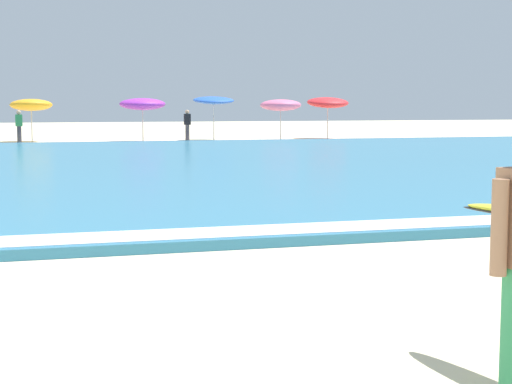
# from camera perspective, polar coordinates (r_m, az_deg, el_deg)

# --- Properties ---
(sea) EXTENTS (120.00, 28.00, 0.14)m
(sea) POSITION_cam_1_polar(r_m,az_deg,el_deg) (23.95, -17.11, 1.65)
(sea) COLOR teal
(sea) RESTS_ON ground
(beach_umbrella_3) EXTENTS (2.06, 2.09, 2.16)m
(beach_umbrella_3) POSITION_cam_1_polar(r_m,az_deg,el_deg) (41.66, -15.56, 5.93)
(beach_umbrella_3) COLOR beige
(beach_umbrella_3) RESTS_ON ground
(beach_umbrella_4) EXTENTS (2.28, 2.29, 2.18)m
(beach_umbrella_4) POSITION_cam_1_polar(r_m,az_deg,el_deg) (40.83, -8.00, 6.15)
(beach_umbrella_4) COLOR beige
(beach_umbrella_4) RESTS_ON ground
(beach_umbrella_5) EXTENTS (2.12, 2.14, 2.33)m
(beach_umbrella_5) POSITION_cam_1_polar(r_m,az_deg,el_deg) (42.07, -3.00, 6.46)
(beach_umbrella_5) COLOR beige
(beach_umbrella_5) RESTS_ON ground
(beach_umbrella_6) EXTENTS (2.11, 2.12, 2.11)m
(beach_umbrella_6) POSITION_cam_1_polar(r_m,az_deg,el_deg) (41.75, 1.75, 6.14)
(beach_umbrella_6) COLOR beige
(beach_umbrella_6) RESTS_ON ground
(beach_umbrella_7) EXTENTS (2.24, 2.28, 2.31)m
(beach_umbrella_7) POSITION_cam_1_polar(r_m,az_deg,el_deg) (44.04, 5.08, 6.29)
(beach_umbrella_7) COLOR beige
(beach_umbrella_7) RESTS_ON ground
(beachgoer_near_row_left) EXTENTS (0.32, 0.20, 1.58)m
(beachgoer_near_row_left) POSITION_cam_1_polar(r_m,az_deg,el_deg) (40.32, -4.86, 4.75)
(beachgoer_near_row_left) COLOR #383842
(beachgoer_near_row_left) RESTS_ON ground
(beachgoer_near_row_right) EXTENTS (0.32, 0.20, 1.58)m
(beachgoer_near_row_right) POSITION_cam_1_polar(r_m,az_deg,el_deg) (39.07, -16.35, 4.48)
(beachgoer_near_row_right) COLOR #383842
(beachgoer_near_row_right) RESTS_ON ground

